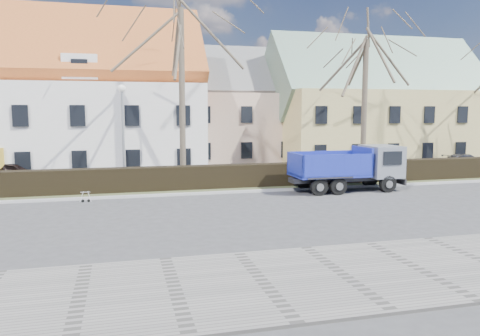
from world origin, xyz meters
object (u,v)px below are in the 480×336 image
object	(u,v)px
streetlight	(123,137)
cart_frame	(82,197)
parked_car_a	(15,172)
parked_car_b	(465,161)
dump_truck	(343,168)

from	to	relation	value
streetlight	cart_frame	world-z (taller)	streetlight
parked_car_a	parked_car_b	xyz separation A→B (m)	(32.04, -0.21, -0.11)
cart_frame	parked_car_b	bearing A→B (deg)	14.44
cart_frame	streetlight	bearing A→B (deg)	56.60
streetlight	cart_frame	xyz separation A→B (m)	(-2.05, -3.11, -2.65)
dump_truck	parked_car_b	xyz separation A→B (m)	(14.01, 7.31, -0.73)
cart_frame	parked_car_b	world-z (taller)	parked_car_b
streetlight	parked_car_b	world-z (taller)	streetlight
parked_car_b	dump_truck	bearing A→B (deg)	103.05
streetlight	parked_car_a	size ratio (longest dim) A/B	1.50
parked_car_a	parked_car_b	world-z (taller)	parked_car_a
streetlight	parked_car_b	size ratio (longest dim) A/B	1.54
streetlight	parked_car_b	xyz separation A→B (m)	(25.63, 4.02, -2.39)
parked_car_b	cart_frame	bearing A→B (deg)	89.93
dump_truck	parked_car_b	bearing A→B (deg)	27.48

